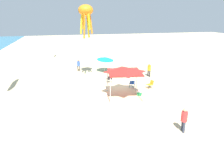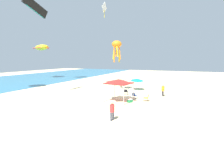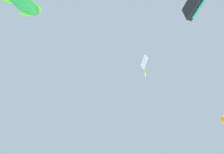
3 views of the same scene
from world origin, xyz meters
name	(u,v)px [view 2 (image 2 of 3)]	position (x,y,z in m)	size (l,w,h in m)	color
ground	(127,98)	(0.00, 0.00, -0.05)	(120.00, 120.00, 0.10)	beige
canopy_tent	(119,81)	(-2.48, 0.26, 2.54)	(3.24, 3.30, 2.83)	#B7B7BC
beach_umbrella	(137,80)	(6.10, 0.27, 1.84)	(2.23, 2.21, 2.23)	silver
folding_chair_left_of_tent	(147,97)	(-1.02, -3.02, 0.47)	(0.66, 0.73, 0.82)	black
folding_chair_facing_ocean	(135,95)	(-0.42, -1.22, 0.47)	(0.75, 0.68, 0.82)	black
folding_chair_right_of_tent	(126,92)	(1.67, 0.73, 0.47)	(0.68, 0.60, 0.82)	black
cooler_box	(130,101)	(-2.50, -1.25, 0.20)	(0.74, 0.65, 0.40)	#1E8C4C
person_far_stroller	(121,83)	(7.36, 3.69, 0.93)	(0.38, 0.38, 1.58)	brown
person_near_umbrella	(163,89)	(2.85, -4.53, 0.99)	(0.43, 0.40, 1.68)	black
person_by_tent	(112,109)	(-9.07, -1.73, 0.98)	(0.44, 0.40, 1.67)	#33384C
kite_diamond_white	(104,8)	(8.90, 7.95, 15.51)	(2.18, 0.34, 3.10)	white
kite_parafoil_black	(35,7)	(-4.64, 11.71, 12.43)	(4.05, 0.48, 2.43)	black
kite_octopus_orange	(117,45)	(3.25, 2.93, 7.59)	(1.58, 1.58, 3.52)	orange
kite_turtle_yellow	(42,47)	(12.87, 29.30, 8.62)	(5.48, 5.51, 1.89)	yellow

